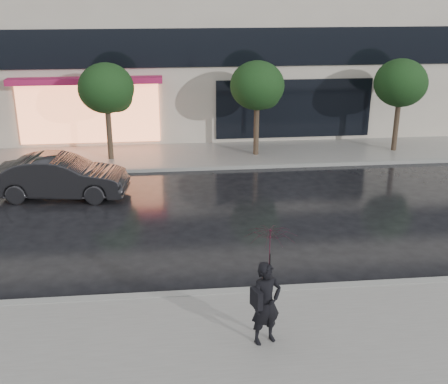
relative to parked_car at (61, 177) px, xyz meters
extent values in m
plane|color=black|center=(4.31, -6.00, -0.73)|extent=(120.00, 120.00, 0.00)
cube|color=slate|center=(4.31, -9.25, -0.67)|extent=(60.00, 4.50, 0.12)
cube|color=slate|center=(4.31, 4.25, -0.67)|extent=(60.00, 3.50, 0.12)
cube|color=gray|center=(4.31, -7.00, -0.66)|extent=(60.00, 0.25, 0.14)
cube|color=gray|center=(4.31, 2.50, -0.66)|extent=(60.00, 0.25, 0.14)
cube|color=black|center=(4.31, 5.94, 3.57)|extent=(28.00, 0.12, 1.60)
cube|color=#FF8C59|center=(0.31, 5.92, 0.87)|extent=(6.00, 0.10, 2.60)
cube|color=#A11849|center=(0.31, 5.59, 2.32)|extent=(6.40, 0.70, 0.25)
cube|color=black|center=(9.31, 5.94, 0.87)|extent=(7.00, 0.10, 2.60)
cylinder|color=#33261C|center=(1.31, 4.00, 0.37)|extent=(0.22, 0.22, 2.20)
ellipsoid|color=black|center=(1.31, 4.00, 2.27)|extent=(2.20, 2.20, 1.98)
sphere|color=black|center=(1.71, 4.20, 1.87)|extent=(1.20, 1.20, 1.20)
cylinder|color=#33261C|center=(7.31, 4.00, 0.37)|extent=(0.22, 0.22, 2.20)
ellipsoid|color=black|center=(7.31, 4.00, 2.27)|extent=(2.20, 2.20, 1.98)
sphere|color=black|center=(7.71, 4.20, 1.87)|extent=(1.20, 1.20, 1.20)
cylinder|color=#33261C|center=(13.31, 4.00, 0.37)|extent=(0.22, 0.22, 2.20)
ellipsoid|color=black|center=(13.31, 4.00, 2.27)|extent=(2.20, 2.20, 1.98)
sphere|color=black|center=(13.71, 4.20, 1.87)|extent=(1.20, 1.20, 1.20)
imported|color=black|center=(0.00, 0.00, 0.00)|extent=(4.57, 2.02, 1.46)
imported|color=black|center=(5.44, -9.00, 0.26)|extent=(0.74, 0.61, 1.74)
imported|color=#3A0A1B|center=(5.50, -8.98, 1.41)|extent=(1.28, 1.29, 0.91)
cylinder|color=black|center=(5.50, -8.98, 0.90)|extent=(0.02, 0.02, 0.87)
cube|color=black|center=(5.22, -9.14, 0.47)|extent=(0.22, 0.34, 0.37)
camera|label=1|loc=(3.64, -18.38, 6.15)|focal=45.00mm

